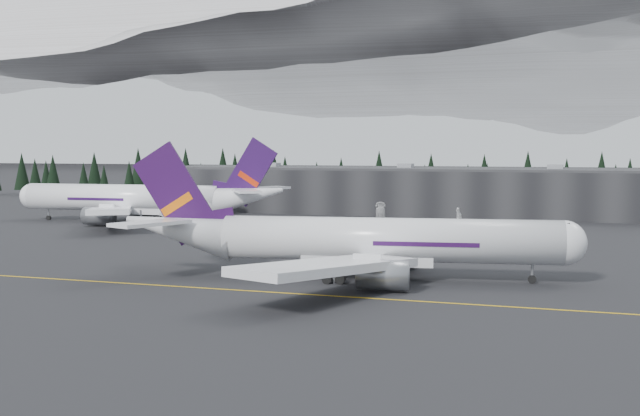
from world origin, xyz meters
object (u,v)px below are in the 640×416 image
(gse_vehicle_a, at_px, (381,219))
(gse_vehicle_b, at_px, (459,221))
(terminal, at_px, (441,191))
(jet_parked, at_px, (145,199))
(jet_main, at_px, (349,240))

(gse_vehicle_a, relative_size, gse_vehicle_b, 1.25)
(terminal, distance_m, jet_parked, 80.34)
(gse_vehicle_a, height_order, gse_vehicle_b, gse_vehicle_a)
(terminal, height_order, jet_parked, jet_parked)
(gse_vehicle_a, bearing_deg, jet_main, -86.47)
(terminal, bearing_deg, jet_main, -86.46)
(terminal, height_order, gse_vehicle_a, terminal)
(terminal, relative_size, jet_parked, 2.29)
(jet_main, xyz_separation_m, gse_vehicle_b, (2.47, 83.89, -4.67))
(jet_main, relative_size, jet_parked, 0.92)
(terminal, relative_size, gse_vehicle_a, 31.93)
(jet_main, height_order, jet_parked, jet_parked)
(gse_vehicle_b, bearing_deg, jet_main, -8.94)
(terminal, height_order, jet_main, jet_main)
(jet_main, relative_size, gse_vehicle_b, 16.02)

